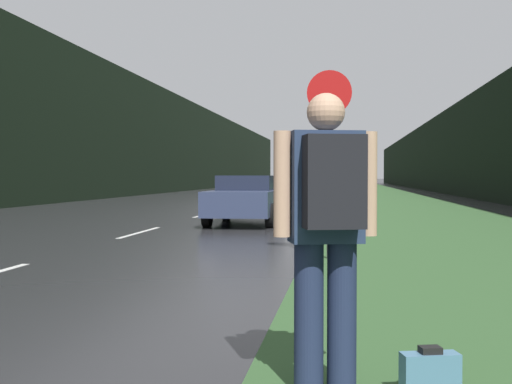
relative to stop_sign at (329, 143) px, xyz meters
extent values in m
cube|color=#33562D|center=(2.59, 31.56, -1.86)|extent=(6.00, 240.00, 0.02)
cube|color=silver|center=(-4.56, 4.37, -1.87)|extent=(0.12, 3.00, 0.01)
cube|color=silver|center=(-4.56, 11.37, -1.87)|extent=(0.12, 3.00, 0.01)
cube|color=black|center=(-14.72, 41.56, 2.24)|extent=(2.00, 140.00, 8.22)
cube|color=black|center=(8.59, 41.56, 1.23)|extent=(2.00, 140.00, 6.20)
cylinder|color=slate|center=(0.00, 0.00, -0.72)|extent=(0.07, 0.07, 2.31)
cylinder|color=#B71414|center=(0.00, 0.00, 0.80)|extent=(0.71, 0.02, 0.71)
cylinder|color=#1E2847|center=(0.03, -6.39, -1.40)|extent=(0.18, 0.18, 0.94)
cylinder|color=#1E2847|center=(0.22, -6.34, -1.40)|extent=(0.18, 0.18, 0.94)
cube|color=navy|center=(0.13, -6.37, -0.60)|extent=(0.48, 0.35, 0.68)
sphere|color=tan|center=(0.13, -6.37, -0.14)|extent=(0.23, 0.23, 0.23)
cylinder|color=tan|center=(-0.13, -6.44, -0.58)|extent=(0.11, 0.11, 0.64)
cylinder|color=tan|center=(0.38, -6.30, -0.58)|extent=(0.11, 0.11, 0.64)
cube|color=black|center=(0.18, -6.57, -0.56)|extent=(0.38, 0.26, 0.54)
cube|color=teal|center=(0.75, -6.38, -1.73)|extent=(0.37, 0.21, 0.28)
cube|color=black|center=(0.75, -6.38, -1.57)|extent=(0.14, 0.12, 0.04)
cube|color=#2D3856|center=(-2.48, 7.48, -1.26)|extent=(1.74, 4.43, 0.66)
cube|color=#1B2134|center=(-2.48, 7.70, -0.72)|extent=(1.48, 2.00, 0.41)
cylinder|color=black|center=(-1.66, 6.10, -1.55)|extent=(0.20, 0.64, 0.64)
cylinder|color=black|center=(-3.31, 6.10, -1.55)|extent=(0.20, 0.64, 0.64)
cylinder|color=black|center=(-1.66, 8.85, -1.55)|extent=(0.20, 0.64, 0.64)
cylinder|color=black|center=(-3.31, 8.85, -1.55)|extent=(0.20, 0.64, 0.64)
cube|color=#2D3856|center=(-2.48, 33.44, -1.30)|extent=(1.87, 4.70, 0.57)
cube|color=#1B2134|center=(-2.48, 33.68, -0.75)|extent=(1.59, 2.12, 0.53)
cylinder|color=black|center=(-1.59, 31.99, -1.55)|extent=(0.20, 0.64, 0.64)
cylinder|color=black|center=(-3.37, 31.99, -1.55)|extent=(0.20, 0.64, 0.64)
cylinder|color=black|center=(-1.59, 34.90, -1.55)|extent=(0.20, 0.64, 0.64)
cylinder|color=black|center=(-3.37, 34.90, -1.55)|extent=(0.20, 0.64, 0.64)
cube|color=gray|center=(-6.64, 76.08, -0.30)|extent=(2.15, 2.25, 2.33)
cube|color=silver|center=(-6.64, 72.58, 0.08)|extent=(2.27, 4.75, 3.10)
cylinder|color=black|center=(-7.71, 75.85, -1.42)|extent=(0.28, 0.90, 0.90)
cylinder|color=black|center=(-5.56, 75.85, -1.42)|extent=(0.28, 0.90, 0.90)
cylinder|color=black|center=(-7.71, 71.39, -1.42)|extent=(0.28, 0.90, 0.90)
cylinder|color=black|center=(-5.56, 71.39, -1.42)|extent=(0.28, 0.90, 0.90)
camera|label=1|loc=(0.24, -10.29, -0.53)|focal=45.00mm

